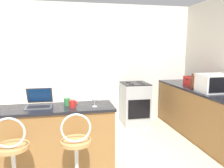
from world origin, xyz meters
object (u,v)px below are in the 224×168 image
at_px(microwave, 214,83).
at_px(toaster, 192,81).
at_px(mug_green, 67,102).
at_px(pepper_mill, 192,81).
at_px(bar_stool_far, 77,157).
at_px(stove_range, 135,103).
at_px(laptop, 39,102).
at_px(bar_stool_near, 13,163).
at_px(mug_red, 73,104).
at_px(wine_glass_tall, 94,100).

distance_m(microwave, toaster, 0.63).
height_order(toaster, mug_green, toaster).
distance_m(toaster, pepper_mill, 0.28).
distance_m(bar_stool_far, mug_green, 0.75).
height_order(bar_stool_far, stove_range, bar_stool_far).
bearing_deg(laptop, bar_stool_near, -110.93).
bearing_deg(mug_red, bar_stool_near, -146.64).
height_order(stove_range, wine_glass_tall, wine_glass_tall).
xyz_separation_m(bar_stool_near, pepper_mill, (2.86, 1.33, 0.59)).
xyz_separation_m(laptop, wine_glass_tall, (0.70, -0.17, 0.03)).
bearing_deg(toaster, mug_green, -157.06).
distance_m(wine_glass_tall, pepper_mill, 2.15).
xyz_separation_m(bar_stool_far, wine_glass_tall, (0.26, 0.41, 0.55)).
bearing_deg(wine_glass_tall, bar_stool_near, -156.02).
bearing_deg(microwave, mug_red, -167.76).
xyz_separation_m(wine_glass_tall, mug_red, (-0.27, 0.02, -0.05)).
distance_m(laptop, microwave, 2.82).
relative_size(microwave, mug_red, 5.02).
height_order(microwave, stove_range, microwave).
relative_size(stove_range, mug_green, 9.09).
height_order(stove_range, pepper_mill, pepper_mill).
bearing_deg(toaster, microwave, -88.51).
relative_size(bar_stool_near, bar_stool_far, 1.00).
bearing_deg(bar_stool_far, mug_green, 98.79).
bearing_deg(toaster, laptop, -160.38).
distance_m(laptop, pepper_mill, 2.75).
height_order(bar_stool_far, mug_red, mug_red).
height_order(bar_stool_near, mug_red, mug_red).
height_order(wine_glass_tall, mug_red, wine_glass_tall).
relative_size(bar_stool_far, stove_range, 1.07).
relative_size(laptop, microwave, 0.65).
relative_size(stove_range, pepper_mill, 3.23).
bearing_deg(stove_range, toaster, -31.07).
xyz_separation_m(bar_stool_near, wine_glass_tall, (0.92, 0.41, 0.55)).
bearing_deg(pepper_mill, toaster, 58.29).
bearing_deg(microwave, bar_stool_near, -162.73).
xyz_separation_m(bar_stool_near, mug_green, (0.58, 0.54, 0.51)).
bearing_deg(laptop, toaster, 19.62).
distance_m(stove_range, pepper_mill, 1.32).
height_order(bar_stool_far, laptop, laptop).
relative_size(bar_stool_near, laptop, 3.02).
xyz_separation_m(wine_glass_tall, mug_green, (-0.34, 0.13, -0.04)).
relative_size(microwave, wine_glass_tall, 3.76).
height_order(mug_green, pepper_mill, pepper_mill).
bearing_deg(laptop, wine_glass_tall, -13.50).
bearing_deg(pepper_mill, mug_red, -157.68).
relative_size(toaster, mug_green, 3.07).
distance_m(microwave, wine_glass_tall, 2.17).
bearing_deg(microwave, pepper_mill, 112.30).
xyz_separation_m(stove_range, mug_red, (-1.37, -1.74, 0.50)).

